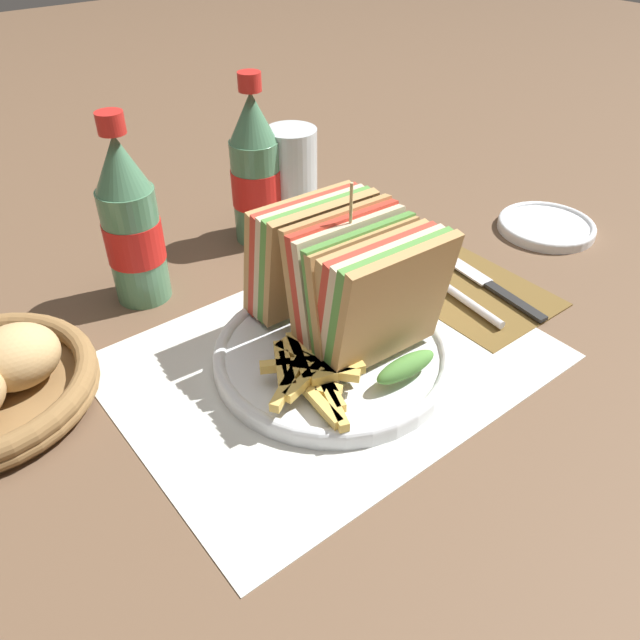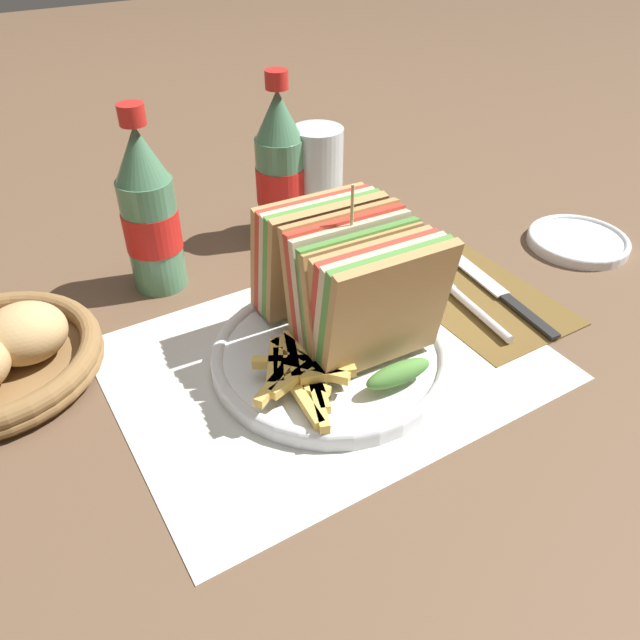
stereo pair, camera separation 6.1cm
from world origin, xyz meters
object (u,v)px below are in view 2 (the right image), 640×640
object	(u,v)px
coke_bottle_far	(280,170)
glass_near	(318,186)
plate_main	(331,355)
club_sandwich	(348,283)
coke_bottle_near	(150,214)
knife	(494,287)
side_saucer	(578,241)
fork	(470,305)

from	to	relation	value
coke_bottle_far	glass_near	bearing A→B (deg)	-8.80
plate_main	club_sandwich	distance (m)	0.07
coke_bottle_near	glass_near	xyz separation A→B (m)	(0.23, 0.02, -0.03)
knife	side_saucer	xyz separation A→B (m)	(0.17, 0.02, 0.00)
club_sandwich	fork	bearing A→B (deg)	-6.52
coke_bottle_far	glass_near	xyz separation A→B (m)	(0.05, -0.01, -0.03)
glass_near	side_saucer	bearing A→B (deg)	-39.65
club_sandwich	side_saucer	world-z (taller)	club_sandwich
knife	side_saucer	world-z (taller)	side_saucer
club_sandwich	coke_bottle_far	distance (m)	0.25
knife	glass_near	bearing A→B (deg)	117.07
plate_main	fork	world-z (taller)	plate_main
club_sandwich	glass_near	distance (m)	0.26
club_sandwich	side_saucer	bearing A→B (deg)	3.00
club_sandwich	glass_near	world-z (taller)	club_sandwich
coke_bottle_near	fork	bearing A→B (deg)	-40.21
plate_main	coke_bottle_near	bearing A→B (deg)	112.69
knife	side_saucer	size ratio (longest dim) A/B	1.67
plate_main	knife	bearing A→B (deg)	2.27
plate_main	fork	bearing A→B (deg)	-1.57
plate_main	side_saucer	size ratio (longest dim) A/B	1.85
plate_main	knife	xyz separation A→B (m)	(0.23, 0.01, -0.00)
coke_bottle_far	glass_near	size ratio (longest dim) A/B	1.54
fork	coke_bottle_far	world-z (taller)	coke_bottle_far
plate_main	side_saucer	distance (m)	0.39
plate_main	coke_bottle_far	distance (m)	0.28
club_sandwich	knife	xyz separation A→B (m)	(0.20, -0.00, -0.07)
glass_near	club_sandwich	bearing A→B (deg)	-114.61
glass_near	coke_bottle_far	bearing A→B (deg)	171.20
plate_main	glass_near	xyz separation A→B (m)	(0.13, 0.25, 0.05)
glass_near	fork	bearing A→B (deg)	-80.43
plate_main	coke_bottle_near	world-z (taller)	coke_bottle_near
club_sandwich	coke_bottle_near	bearing A→B (deg)	119.66
plate_main	fork	xyz separation A→B (m)	(0.18, -0.00, -0.00)
coke_bottle_far	side_saucer	bearing A→B (deg)	-35.77
knife	coke_bottle_far	size ratio (longest dim) A/B	1.01
fork	coke_bottle_near	bearing A→B (deg)	145.71
knife	coke_bottle_far	distance (m)	0.30
knife	glass_near	xyz separation A→B (m)	(-0.09, 0.24, 0.05)
fork	plate_main	bearing A→B (deg)	-175.65
coke_bottle_far	glass_near	distance (m)	0.06
club_sandwich	knife	distance (m)	0.21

